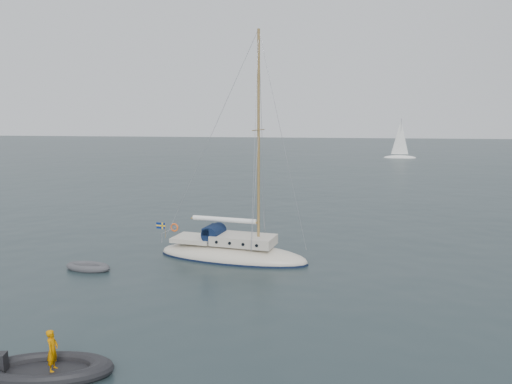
# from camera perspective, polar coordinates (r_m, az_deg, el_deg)

# --- Properties ---
(ground) EXTENTS (300.00, 300.00, 0.00)m
(ground) POSITION_cam_1_polar(r_m,az_deg,el_deg) (27.01, 0.20, -8.36)
(ground) COLOR black
(ground) RESTS_ON ground
(sailboat) EXTENTS (9.08, 2.72, 12.93)m
(sailboat) POSITION_cam_1_polar(r_m,az_deg,el_deg) (27.96, -2.72, -5.69)
(sailboat) COLOR beige
(sailboat) RESTS_ON ground
(dinghy) EXTENTS (2.49, 1.13, 0.36)m
(dinghy) POSITION_cam_1_polar(r_m,az_deg,el_deg) (27.61, -18.65, -8.11)
(dinghy) COLOR #47474B
(dinghy) RESTS_ON ground
(rib) EXTENTS (4.09, 1.86, 1.53)m
(rib) POSITION_cam_1_polar(r_m,az_deg,el_deg) (17.52, -22.87, -18.14)
(rib) COLOR black
(rib) RESTS_ON ground
(distant_yacht_c) EXTENTS (5.83, 3.11, 7.73)m
(distant_yacht_c) POSITION_cam_1_polar(r_m,az_deg,el_deg) (96.14, 16.16, 5.70)
(distant_yacht_c) COLOR white
(distant_yacht_c) RESTS_ON ground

